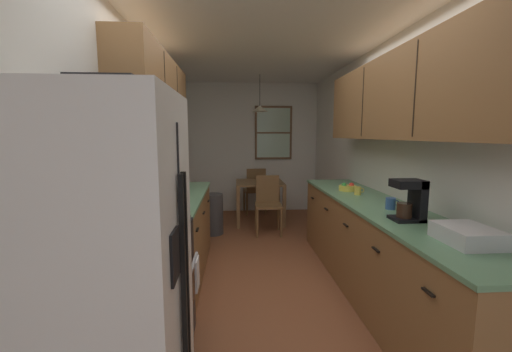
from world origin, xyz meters
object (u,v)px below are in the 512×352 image
object	(u,v)px
trash_bin	(213,214)
mug_spare	(391,203)
dish_rack	(467,235)
refrigerator	(106,280)
dining_table	(260,189)
coffee_maker	(411,199)
mug_by_coffeemaker	(358,191)
fruit_bowl	(348,187)
microwave_over_range	(117,108)
dining_chair_near	(268,201)
storage_canister	(159,201)
stove_range	(144,289)
dining_chair_far	(255,189)

from	to	relation	value
trash_bin	mug_spare	size ratio (longest dim) A/B	5.21
dish_rack	refrigerator	bearing A→B (deg)	-171.59
trash_bin	dining_table	bearing A→B (deg)	38.11
coffee_maker	mug_spare	size ratio (longest dim) A/B	2.58
dining_table	mug_by_coffeemaker	bearing A→B (deg)	-67.88
refrigerator	coffee_maker	bearing A→B (deg)	22.74
fruit_bowl	microwave_over_range	bearing A→B (deg)	-145.91
dish_rack	fruit_bowl	bearing A→B (deg)	92.51
microwave_over_range	dish_rack	xyz separation A→B (m)	(2.14, -0.40, -0.77)
mug_spare	dining_chair_near	bearing A→B (deg)	110.32
microwave_over_range	fruit_bowl	world-z (taller)	microwave_over_range
storage_canister	mug_by_coffeemaker	world-z (taller)	storage_canister
mug_spare	fruit_bowl	xyz separation A→B (m)	(-0.05, 0.93, -0.01)
refrigerator	mug_by_coffeemaker	bearing A→B (deg)	43.59
stove_range	dining_chair_far	distance (m)	4.07
dining_chair_far	storage_canister	world-z (taller)	storage_canister
refrigerator	microwave_over_range	bearing A→B (deg)	102.45
storage_canister	mug_by_coffeemaker	xyz separation A→B (m)	(1.98, 0.58, -0.04)
microwave_over_range	mug_by_coffeemaker	size ratio (longest dim) A/B	5.24
mug_by_coffeemaker	microwave_over_range	bearing A→B (deg)	-151.36
stove_range	storage_canister	world-z (taller)	stove_range
refrigerator	trash_bin	xyz separation A→B (m)	(0.25, 3.41, -0.55)
stove_range	mug_spare	world-z (taller)	stove_range
fruit_bowl	mug_by_coffeemaker	bearing A→B (deg)	-85.81
dish_rack	stove_range	bearing A→B (deg)	168.73
dining_table	dining_chair_near	bearing A→B (deg)	-82.10
mug_spare	dish_rack	size ratio (longest dim) A/B	0.36
stove_range	dining_chair_near	xyz separation A→B (m)	(1.16, 2.72, 0.03)
dining_chair_far	mug_spare	bearing A→B (deg)	-74.55
dining_table	dining_chair_near	xyz separation A→B (m)	(0.08, -0.60, -0.10)
dining_table	storage_canister	size ratio (longest dim) A/B	4.96
storage_canister	mug_by_coffeemaker	distance (m)	2.06
dining_chair_near	dish_rack	distance (m)	3.28
dining_chair_near	mug_spare	size ratio (longest dim) A/B	7.45
dining_chair_near	mug_spare	distance (m)	2.44
dining_chair_far	fruit_bowl	world-z (taller)	fruit_bowl
dining_chair_far	mug_by_coffeemaker	xyz separation A→B (m)	(0.93, -2.79, 0.44)
stove_range	dining_chair_far	size ratio (longest dim) A/B	1.22
coffee_maker	fruit_bowl	world-z (taller)	coffee_maker
dining_chair_near	fruit_bowl	size ratio (longest dim) A/B	4.46
coffee_maker	stove_range	bearing A→B (deg)	-176.81
stove_range	dining_chair_far	world-z (taller)	stove_range
dining_chair_far	refrigerator	bearing A→B (deg)	-102.20
mug_by_coffeemaker	mug_spare	xyz separation A→B (m)	(0.03, -0.67, 0.01)
dining_table	stove_range	bearing A→B (deg)	-107.99
storage_canister	coffee_maker	xyz separation A→B (m)	(1.97, -0.45, 0.08)
refrigerator	coffee_maker	xyz separation A→B (m)	(1.93, 0.81, 0.19)
dining_chair_near	refrigerator	bearing A→B (deg)	-108.17
stove_range	mug_spare	distance (m)	2.11
microwave_over_range	dining_chair_near	xyz separation A→B (m)	(1.28, 2.72, -1.22)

